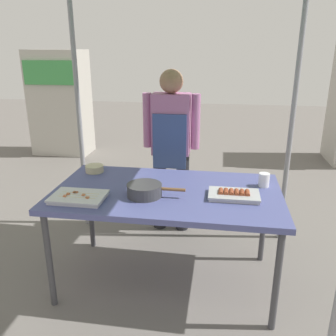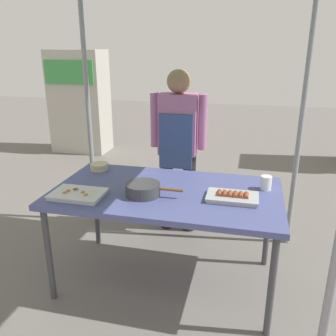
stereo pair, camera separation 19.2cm
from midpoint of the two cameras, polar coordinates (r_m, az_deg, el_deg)
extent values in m
plane|color=#66605B|center=(2.87, -2.17, -17.60)|extent=(18.00, 18.00, 0.00)
cube|color=#4C518C|center=(2.51, -2.38, -4.08)|extent=(1.60, 0.90, 0.04)
cylinder|color=#3F3F44|center=(2.60, -20.74, -13.83)|extent=(0.04, 0.04, 0.71)
cylinder|color=#3F3F44|center=(2.33, 14.82, -17.36)|extent=(0.04, 0.04, 0.71)
cylinder|color=#3F3F44|center=(3.21, -14.09, -6.63)|extent=(0.04, 0.04, 0.71)
cylinder|color=#3F3F44|center=(2.99, 13.43, -8.53)|extent=(0.04, 0.04, 0.71)
cylinder|color=gray|center=(3.41, -15.86, 8.99)|extent=(0.04, 0.04, 2.32)
cylinder|color=gray|center=(3.15, 17.87, 8.01)|extent=(0.04, 0.04, 2.32)
cube|color=#ADADB2|center=(2.40, 8.34, -4.55)|extent=(0.33, 0.20, 0.02)
cube|color=#ADADB2|center=(2.40, 8.35, -4.20)|extent=(0.34, 0.21, 0.01)
cylinder|color=brown|center=(2.39, 6.25, -3.87)|extent=(0.03, 0.08, 0.03)
cylinder|color=brown|center=(2.39, 7.10, -3.92)|extent=(0.03, 0.08, 0.03)
cylinder|color=brown|center=(2.39, 7.94, -3.96)|extent=(0.03, 0.08, 0.03)
cylinder|color=brown|center=(2.39, 8.79, -4.00)|extent=(0.03, 0.08, 0.03)
cylinder|color=brown|center=(2.39, 9.64, -4.04)|extent=(0.03, 0.08, 0.03)
cylinder|color=brown|center=(2.39, 10.48, -4.08)|extent=(0.03, 0.08, 0.03)
cube|color=silver|center=(2.45, -16.45, -4.73)|extent=(0.34, 0.23, 0.02)
cube|color=silver|center=(2.44, -16.49, -4.38)|extent=(0.36, 0.25, 0.01)
cylinder|color=tan|center=(2.41, -16.85, -4.62)|extent=(0.26, 0.01, 0.01)
cube|color=#B7663D|center=(2.44, -18.53, -4.47)|extent=(0.02, 0.02, 0.02)
cube|color=#B7663D|center=(2.38, -15.17, -4.78)|extent=(0.02, 0.02, 0.02)
cylinder|color=tan|center=(2.44, -16.50, -4.29)|extent=(0.26, 0.01, 0.01)
cube|color=#B7663D|center=(2.42, -15.72, -4.36)|extent=(0.02, 0.02, 0.02)
cube|color=#B7663D|center=(2.47, -18.01, -4.16)|extent=(0.02, 0.02, 0.02)
cylinder|color=tan|center=(2.47, -16.15, -3.97)|extent=(0.26, 0.01, 0.01)
cube|color=#B7663D|center=(2.48, -17.02, -3.90)|extent=(0.02, 0.02, 0.02)
cube|color=#B7663D|center=(2.48, -16.76, -3.92)|extent=(0.02, 0.02, 0.02)
cylinder|color=#38383A|center=(2.40, -6.12, -3.60)|extent=(0.24, 0.24, 0.09)
cylinder|color=brown|center=(2.36, -1.43, -3.52)|extent=(0.16, 0.02, 0.02)
cylinder|color=#386B33|center=(2.39, -6.15, -2.88)|extent=(0.22, 0.22, 0.01)
cylinder|color=#BFB28C|center=(2.93, -13.64, -0.13)|extent=(0.15, 0.15, 0.05)
cylinder|color=white|center=(2.62, 13.24, -1.92)|extent=(0.08, 0.08, 0.10)
cylinder|color=black|center=(3.43, -2.94, -3.74)|extent=(0.12, 0.12, 0.77)
cylinder|color=black|center=(3.39, 0.71, -3.97)|extent=(0.12, 0.12, 0.77)
cube|color=#B26B9E|center=(3.21, -1.20, 7.09)|extent=(0.34, 0.20, 0.55)
cube|color=#384C8C|center=(3.14, -1.52, 4.23)|extent=(0.30, 0.02, 0.49)
cylinder|color=#B26B9E|center=(3.25, -5.06, 7.66)|extent=(0.08, 0.08, 0.49)
cylinder|color=#B26B9E|center=(3.17, 2.75, 7.44)|extent=(0.08, 0.08, 0.49)
sphere|color=#9E7256|center=(3.15, -1.24, 13.85)|extent=(0.21, 0.21, 0.21)
cube|color=#B7B2A8|center=(6.16, -17.90, 9.95)|extent=(0.91, 0.53, 1.67)
cube|color=#3F994C|center=(5.86, -19.64, 14.30)|extent=(0.82, 0.03, 0.36)
camera|label=1|loc=(0.10, -92.21, -0.76)|focal=37.72mm
camera|label=2|loc=(0.10, 87.79, 0.76)|focal=37.72mm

